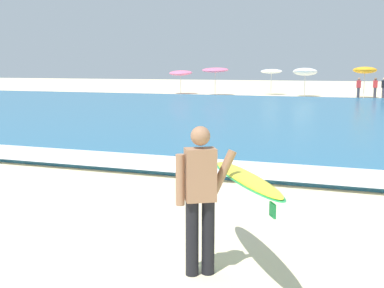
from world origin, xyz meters
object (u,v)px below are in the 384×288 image
(beach_umbrella_2, at_px, (271,71))
(beachgoer_near_row_mid, at_px, (375,88))
(beachgoer_near_row_right, at_px, (384,88))
(surfer_with_board, at_px, (222,187))
(beach_umbrella_4, at_px, (365,70))
(beach_umbrella_3, at_px, (305,72))
(beach_umbrella_1, at_px, (215,70))
(beach_umbrella_0, at_px, (181,73))
(beachgoer_near_row_left, at_px, (359,88))

(beach_umbrella_2, bearing_deg, beachgoer_near_row_mid, -19.99)
(beachgoer_near_row_mid, relative_size, beachgoer_near_row_right, 1.00)
(surfer_with_board, relative_size, beachgoer_near_row_mid, 1.43)
(beach_umbrella_4, xyz_separation_m, beachgoer_near_row_right, (1.38, -1.01, -1.27))
(beachgoer_near_row_mid, bearing_deg, beach_umbrella_3, 165.52)
(beach_umbrella_1, xyz_separation_m, beach_umbrella_3, (7.27, 0.87, -0.13))
(beach_umbrella_3, height_order, beach_umbrella_4, beach_umbrella_4)
(beach_umbrella_1, height_order, beachgoer_near_row_right, beach_umbrella_1)
(beach_umbrella_1, height_order, beach_umbrella_4, beach_umbrella_4)
(beach_umbrella_2, bearing_deg, surfer_with_board, -80.20)
(beach_umbrella_0, height_order, beach_umbrella_1, beach_umbrella_1)
(surfer_with_board, bearing_deg, beachgoer_near_row_left, 88.49)
(beach_umbrella_3, height_order, beachgoer_near_row_mid, beach_umbrella_3)
(surfer_with_board, bearing_deg, beachgoer_near_row_right, 85.56)
(beach_umbrella_3, relative_size, beachgoer_near_row_mid, 1.50)
(beach_umbrella_3, bearing_deg, beachgoer_near_row_left, -24.77)
(beach_umbrella_2, height_order, beachgoer_near_row_right, beach_umbrella_2)
(beach_umbrella_0, xyz_separation_m, beachgoer_near_row_mid, (16.11, -1.65, -0.99))
(beachgoer_near_row_left, bearing_deg, beachgoer_near_row_right, 20.79)
(beach_umbrella_4, height_order, beachgoer_near_row_right, beach_umbrella_4)
(beach_umbrella_4, bearing_deg, beachgoer_near_row_right, -36.23)
(beach_umbrella_0, relative_size, beachgoer_near_row_mid, 1.35)
(surfer_with_board, height_order, beach_umbrella_4, beach_umbrella_4)
(beachgoer_near_row_mid, bearing_deg, beach_umbrella_1, 177.71)
(beach_umbrella_0, relative_size, beach_umbrella_4, 0.88)
(beach_umbrella_0, xyz_separation_m, beach_umbrella_2, (7.78, 1.38, 0.15))
(beachgoer_near_row_left, distance_m, beachgoer_near_row_mid, 1.28)
(beach_umbrella_1, height_order, beach_umbrella_3, beach_umbrella_1)
(beach_umbrella_1, distance_m, beachgoer_near_row_right, 13.22)
(beach_umbrella_2, xyz_separation_m, beachgoer_near_row_right, (8.92, -2.92, -1.14))
(beach_umbrella_1, xyz_separation_m, beachgoer_near_row_right, (13.16, -0.38, -1.26))
(beachgoer_near_row_mid, distance_m, beachgoer_near_row_right, 0.60)
(beachgoer_near_row_right, bearing_deg, beach_umbrella_4, 143.77)
(beach_umbrella_4, distance_m, beachgoer_near_row_right, 2.13)
(surfer_with_board, bearing_deg, beach_umbrella_4, 87.97)
(surfer_with_board, distance_m, beachgoer_near_row_mid, 33.56)
(beachgoer_near_row_left, relative_size, beachgoer_near_row_mid, 1.00)
(beachgoer_near_row_right, bearing_deg, beachgoer_near_row_left, -159.21)
(beach_umbrella_3, bearing_deg, beach_umbrella_4, -3.05)
(beach_umbrella_4, relative_size, beachgoer_near_row_mid, 1.53)
(surfer_with_board, bearing_deg, beach_umbrella_2, 99.80)
(beachgoer_near_row_right, bearing_deg, surfer_with_board, -94.44)
(surfer_with_board, xyz_separation_m, beachgoer_near_row_right, (2.61, 33.62, -0.19))
(beach_umbrella_1, relative_size, beach_umbrella_3, 1.00)
(surfer_with_board, xyz_separation_m, beachgoer_near_row_left, (0.87, 32.96, -0.19))
(beach_umbrella_0, xyz_separation_m, beach_umbrella_4, (15.32, -0.53, 0.28))
(beachgoer_near_row_right, bearing_deg, beach_umbrella_3, 167.99)
(beach_umbrella_1, distance_m, beachgoer_near_row_left, 11.53)
(surfer_with_board, distance_m, beach_umbrella_1, 35.62)
(beach_umbrella_3, relative_size, beachgoer_near_row_left, 1.50)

